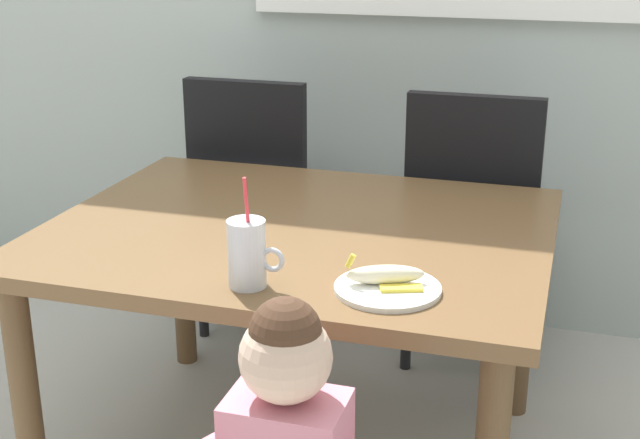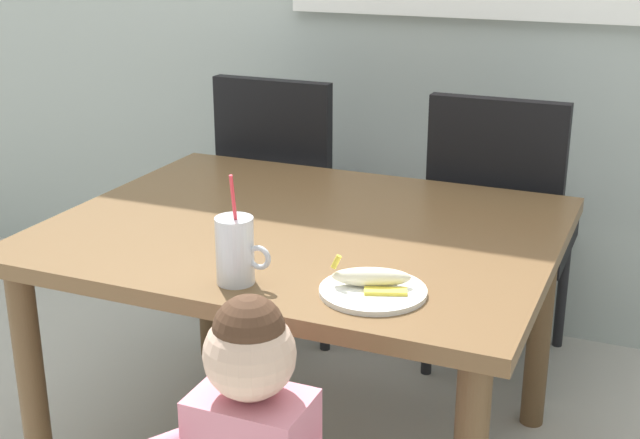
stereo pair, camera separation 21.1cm
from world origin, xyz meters
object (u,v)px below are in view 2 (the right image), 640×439
at_px(dining_chair_right, 499,220).
at_px(milk_cup, 236,254).
at_px(dining_table, 304,257).
at_px(peeled_banana, 372,278).
at_px(dining_chair_left, 288,191).
at_px(snack_plate, 373,291).

distance_m(dining_chair_right, milk_cup, 1.19).
xyz_separation_m(dining_table, peeled_banana, (0.31, -0.33, 0.12)).
bearing_deg(dining_chair_right, dining_chair_left, -1.82).
relative_size(dining_chair_left, peeled_banana, 5.48).
height_order(dining_chair_right, snack_plate, dining_chair_right).
xyz_separation_m(milk_cup, snack_plate, (0.30, 0.06, -0.06)).
height_order(milk_cup, snack_plate, milk_cup).
height_order(dining_chair_left, snack_plate, dining_chair_left).
relative_size(dining_chair_left, snack_plate, 4.17).
distance_m(dining_chair_left, snack_plate, 1.30).
distance_m(dining_table, snack_plate, 0.48).
bearing_deg(dining_table, snack_plate, -47.52).
xyz_separation_m(dining_table, dining_chair_left, (-0.39, 0.74, -0.08)).
distance_m(dining_table, milk_cup, 0.43).
bearing_deg(dining_chair_left, dining_table, 118.09).
distance_m(dining_table, dining_chair_left, 0.84).
distance_m(dining_table, dining_chair_right, 0.81).
height_order(snack_plate, peeled_banana, peeled_banana).
bearing_deg(milk_cup, dining_chair_right, 72.60).
bearing_deg(dining_chair_left, milk_cup, 109.88).
bearing_deg(snack_plate, milk_cup, -168.51).
relative_size(snack_plate, peeled_banana, 1.31).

